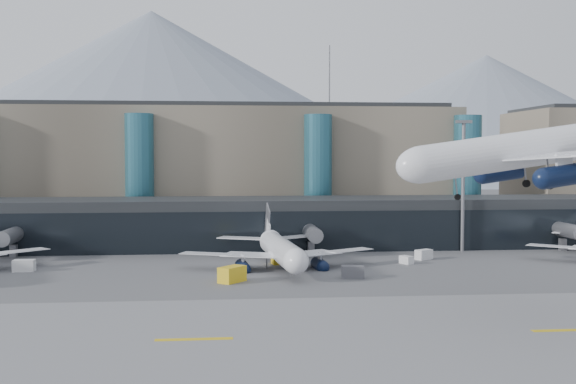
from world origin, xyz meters
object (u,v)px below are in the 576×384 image
object	(u,v)px
lightmast_mid	(463,178)
hero_jet	(554,137)
jet_parked_mid	(278,241)
veh_b	(277,260)
veh_g	(406,260)
veh_h	(232,274)
veh_d	(424,255)
veh_c	(353,272)
veh_a	(24,266)

from	to	relation	value
lightmast_mid	hero_jet	bearing A→B (deg)	-98.75
jet_parked_mid	veh_b	xyz separation A→B (m)	(-0.09, 2.47, -3.53)
veh_g	veh_h	distance (m)	33.94
lightmast_mid	veh_g	distance (m)	25.30
veh_d	lightmast_mid	bearing A→B (deg)	11.05
veh_c	veh_h	bearing A→B (deg)	-165.88
jet_parked_mid	veh_g	bearing A→B (deg)	-93.24
veh_d	veh_h	distance (m)	40.16
veh_c	veh_g	xyz separation A→B (m)	(11.92, 13.35, -0.26)
jet_parked_mid	veh_c	distance (m)	16.76
veh_a	veh_d	distance (m)	68.68
veh_c	lightmast_mid	bearing A→B (deg)	55.17
hero_jet	veh_c	xyz separation A→B (m)	(-18.41, 27.66, -20.05)
veh_g	veh_c	bearing A→B (deg)	-69.92
veh_b	veh_d	distance (m)	27.07
hero_jet	veh_b	size ratio (longest dim) A/B	15.02
hero_jet	veh_a	world-z (taller)	hero_jet
veh_b	veh_g	bearing A→B (deg)	-102.38
veh_c	veh_g	bearing A→B (deg)	57.10
hero_jet	veh_g	size ratio (longest dim) A/B	15.66
veh_c	veh_d	distance (m)	24.48
lightmast_mid	veh_a	bearing A→B (deg)	-167.87
hero_jet	veh_a	bearing A→B (deg)	145.01
veh_a	veh_h	world-z (taller)	veh_h
hero_jet	veh_h	bearing A→B (deg)	138.89
jet_parked_mid	veh_g	xyz separation A→B (m)	(22.34, 0.65, -3.55)
lightmast_mid	veh_d	size ratio (longest dim) A/B	8.19
jet_parked_mid	veh_d	distance (m)	27.57
veh_b	jet_parked_mid	bearing A→B (deg)	174.33
veh_d	veh_g	bearing A→B (deg)	-165.40
hero_jet	veh_d	bearing A→B (deg)	86.53
lightmast_mid	jet_parked_mid	bearing A→B (deg)	-157.39
jet_parked_mid	lightmast_mid	bearing A→B (deg)	-72.29
jet_parked_mid	veh_g	distance (m)	22.63
veh_d	veh_g	world-z (taller)	veh_d
veh_b	veh_h	xyz separation A→B (m)	(-7.99, -16.88, 0.46)
veh_a	veh_g	world-z (taller)	veh_a
veh_c	veh_h	size ratio (longest dim) A/B	0.81
hero_jet	veh_d	world-z (taller)	hero_jet
veh_d	veh_c	bearing A→B (deg)	-164.59
veh_b	veh_h	distance (m)	18.68
veh_c	veh_h	xyz separation A→B (m)	(-18.50, -1.70, 0.22)
lightmast_mid	veh_c	bearing A→B (deg)	-133.68
lightmast_mid	veh_c	xyz separation A→B (m)	(-27.02, -28.30, -13.46)
jet_parked_mid	veh_a	size ratio (longest dim) A/B	10.30
hero_jet	veh_b	xyz separation A→B (m)	(-28.92, 42.84, -20.29)
veh_d	jet_parked_mid	bearing A→B (deg)	158.99
veh_a	veh_c	distance (m)	53.16
jet_parked_mid	veh_h	xyz separation A→B (m)	(-8.07, -14.41, -3.07)
veh_c	veh_a	bearing A→B (deg)	176.55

